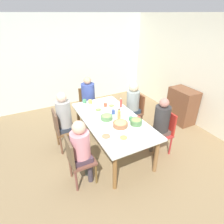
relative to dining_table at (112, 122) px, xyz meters
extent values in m
plane|color=#88704D|center=(0.00, 0.00, -0.68)|extent=(6.47, 6.47, 0.00)
cube|color=silver|center=(0.00, 2.46, 0.62)|extent=(5.63, 0.12, 2.60)
cube|color=silver|center=(-2.75, 0.00, 0.62)|extent=(0.12, 5.04, 2.60)
cube|color=white|center=(0.00, 0.00, 0.05)|extent=(2.02, 1.03, 0.04)
cylinder|color=olive|center=(-0.91, -0.42, -0.32)|extent=(0.07, 0.07, 0.72)
cylinder|color=brown|center=(0.91, -0.42, -0.32)|extent=(0.07, 0.07, 0.72)
cylinder|color=#955D31|center=(-0.91, 0.42, -0.32)|extent=(0.07, 0.07, 0.72)
cylinder|color=olive|center=(0.91, 0.42, -0.32)|extent=(0.07, 0.07, 0.72)
cube|color=brown|center=(0.50, -0.82, -0.24)|extent=(0.40, 0.40, 0.04)
cylinder|color=brown|center=(0.33, -0.99, -0.47)|extent=(0.04, 0.04, 0.43)
cylinder|color=brown|center=(0.67, -0.99, -0.47)|extent=(0.04, 0.04, 0.43)
cylinder|color=brown|center=(0.33, -0.65, -0.47)|extent=(0.04, 0.04, 0.43)
cylinder|color=brown|center=(0.67, -0.65, -0.47)|extent=(0.04, 0.04, 0.43)
cube|color=brown|center=(0.50, -1.00, -0.01)|extent=(0.38, 0.04, 0.45)
cylinder|color=#363E38|center=(0.42, -0.72, -0.46)|extent=(0.09, 0.09, 0.45)
cylinder|color=#3C363F|center=(0.58, -0.72, -0.46)|extent=(0.09, 0.09, 0.45)
cube|color=#493644|center=(0.50, -0.82, -0.18)|extent=(0.30, 0.30, 0.10)
cylinder|color=pink|center=(0.50, -0.82, 0.09)|extent=(0.30, 0.30, 0.44)
sphere|color=beige|center=(0.50, -0.82, 0.40)|extent=(0.21, 0.21, 0.21)
cube|color=brown|center=(-1.31, 0.00, -0.24)|extent=(0.40, 0.40, 0.04)
cylinder|color=brown|center=(-1.48, 0.17, -0.47)|extent=(0.04, 0.04, 0.43)
cylinder|color=brown|center=(-1.48, -0.17, -0.47)|extent=(0.04, 0.04, 0.43)
cylinder|color=brown|center=(-1.14, 0.17, -0.47)|extent=(0.04, 0.04, 0.43)
cylinder|color=brown|center=(-1.14, -0.17, -0.47)|extent=(0.04, 0.04, 0.43)
cube|color=brown|center=(-1.49, 0.00, -0.01)|extent=(0.04, 0.38, 0.45)
cylinder|color=#433D43|center=(-1.21, 0.08, -0.46)|extent=(0.09, 0.09, 0.45)
cylinder|color=#3D463D|center=(-1.21, -0.08, -0.46)|extent=(0.09, 0.09, 0.45)
cube|color=#36403F|center=(-1.31, 0.00, -0.18)|extent=(0.30, 0.30, 0.10)
cylinder|color=#3A4C95|center=(-1.31, 0.00, 0.12)|extent=(0.33, 0.33, 0.51)
sphere|color=tan|center=(-1.31, 0.00, 0.46)|extent=(0.19, 0.19, 0.19)
cube|color=brown|center=(-0.50, -0.82, -0.24)|extent=(0.40, 0.40, 0.04)
cylinder|color=brown|center=(-0.67, -0.99, -0.47)|extent=(0.04, 0.04, 0.43)
cylinder|color=brown|center=(-0.33, -0.99, -0.47)|extent=(0.04, 0.04, 0.43)
cylinder|color=brown|center=(-0.67, -0.65, -0.47)|extent=(0.04, 0.04, 0.43)
cylinder|color=brown|center=(-0.33, -0.65, -0.47)|extent=(0.04, 0.04, 0.43)
cube|color=brown|center=(-0.50, -1.00, -0.01)|extent=(0.38, 0.04, 0.45)
cylinder|color=#373456|center=(-0.58, -0.72, -0.46)|extent=(0.09, 0.09, 0.45)
cylinder|color=#30304D|center=(-0.42, -0.72, -0.46)|extent=(0.09, 0.09, 0.45)
cube|color=#2F3745|center=(-0.50, -0.82, -0.18)|extent=(0.30, 0.30, 0.10)
cylinder|color=#A1A29F|center=(-0.50, -0.82, 0.14)|extent=(0.29, 0.29, 0.54)
sphere|color=beige|center=(-0.50, -0.82, 0.50)|extent=(0.20, 0.20, 0.20)
cube|color=#B52E2D|center=(0.50, 0.82, -0.24)|extent=(0.40, 0.40, 0.04)
cylinder|color=#AF2C2D|center=(0.67, 0.99, -0.47)|extent=(0.04, 0.04, 0.43)
cylinder|color=red|center=(0.33, 0.99, -0.47)|extent=(0.04, 0.04, 0.43)
cylinder|color=#AF302B|center=(0.67, 0.65, -0.47)|extent=(0.04, 0.04, 0.43)
cylinder|color=#BB3424|center=(0.33, 0.65, -0.47)|extent=(0.04, 0.04, 0.43)
cube|color=#B1281F|center=(0.50, 1.00, -0.01)|extent=(0.38, 0.04, 0.45)
cylinder|color=brown|center=(0.58, 0.72, -0.46)|extent=(0.09, 0.09, 0.45)
cylinder|color=brown|center=(0.42, 0.72, -0.46)|extent=(0.09, 0.09, 0.45)
cube|color=brown|center=(0.50, 0.82, -0.18)|extent=(0.30, 0.30, 0.10)
cylinder|color=#2F2D2D|center=(0.50, 0.82, 0.12)|extent=(0.29, 0.29, 0.51)
sphere|color=#AC7062|center=(0.50, 0.82, 0.46)|extent=(0.18, 0.18, 0.18)
cube|color=brown|center=(-0.50, 0.82, -0.24)|extent=(0.40, 0.40, 0.04)
cylinder|color=brown|center=(-0.33, 0.99, -0.47)|extent=(0.04, 0.04, 0.43)
cylinder|color=brown|center=(-0.67, 0.99, -0.47)|extent=(0.04, 0.04, 0.43)
cylinder|color=brown|center=(-0.33, 0.65, -0.47)|extent=(0.04, 0.04, 0.43)
cylinder|color=brown|center=(-0.67, 0.65, -0.47)|extent=(0.04, 0.04, 0.43)
cube|color=brown|center=(-0.50, 1.00, -0.01)|extent=(0.38, 0.04, 0.45)
cylinder|color=#252D42|center=(-0.42, 0.72, -0.46)|extent=(0.09, 0.09, 0.45)
cylinder|color=#333148|center=(-0.58, 0.72, -0.46)|extent=(0.09, 0.09, 0.45)
cube|color=#2A3B49|center=(-0.50, 0.82, -0.18)|extent=(0.30, 0.30, 0.10)
cylinder|color=#929E9C|center=(-0.50, 0.82, 0.10)|extent=(0.30, 0.30, 0.46)
sphere|color=beige|center=(-0.50, 0.82, 0.42)|extent=(0.22, 0.22, 0.22)
cylinder|color=silver|center=(0.50, -0.37, 0.08)|extent=(0.26, 0.26, 0.01)
ellipsoid|color=#C37A56|center=(0.50, -0.37, 0.10)|extent=(0.14, 0.14, 0.02)
cylinder|color=white|center=(-0.43, -0.11, 0.08)|extent=(0.22, 0.22, 0.01)
ellipsoid|color=#7A924D|center=(-0.43, -0.11, 0.10)|extent=(0.12, 0.12, 0.02)
cylinder|color=white|center=(-0.48, 0.23, 0.08)|extent=(0.22, 0.22, 0.01)
ellipsoid|color=#828F53|center=(-0.48, 0.23, 0.10)|extent=(0.12, 0.12, 0.02)
cylinder|color=beige|center=(0.67, -0.13, 0.08)|extent=(0.22, 0.22, 0.01)
ellipsoid|color=tan|center=(0.67, -0.13, 0.10)|extent=(0.12, 0.12, 0.02)
cylinder|color=#537F4C|center=(-0.04, -0.10, 0.11)|extent=(0.24, 0.24, 0.07)
ellipsoid|color=#839D5D|center=(-0.04, -0.10, 0.15)|extent=(0.19, 0.19, 0.04)
cylinder|color=#4D7644|center=(0.38, 0.31, 0.12)|extent=(0.22, 0.22, 0.09)
ellipsoid|color=#8AAF56|center=(0.38, 0.31, 0.17)|extent=(0.18, 0.18, 0.04)
cylinder|color=#945E3F|center=(0.31, 0.01, 0.11)|extent=(0.27, 0.27, 0.08)
ellipsoid|color=#D5B867|center=(0.31, 0.01, 0.15)|extent=(0.22, 0.22, 0.04)
cylinder|color=#3B5096|center=(-0.17, 0.11, 0.12)|extent=(0.07, 0.07, 0.09)
torus|color=#315D99|center=(-0.12, 0.11, 0.12)|extent=(0.05, 0.01, 0.05)
cylinder|color=#428F57|center=(0.22, 0.29, 0.11)|extent=(0.07, 0.07, 0.08)
torus|color=#488A65|center=(0.27, 0.29, 0.11)|extent=(0.05, 0.01, 0.05)
cylinder|color=#D05439|center=(-0.54, 0.11, 0.11)|extent=(0.08, 0.08, 0.08)
torus|color=#D35040|center=(-0.49, 0.11, 0.11)|extent=(0.05, 0.01, 0.05)
cylinder|color=#499364|center=(-0.94, -0.23, 0.11)|extent=(0.08, 0.08, 0.08)
torus|color=#4E8967|center=(-0.89, -0.23, 0.11)|extent=(0.05, 0.01, 0.05)
cylinder|color=#EECF55|center=(-0.86, -0.12, 0.11)|extent=(0.09, 0.09, 0.07)
torus|color=yellow|center=(-0.80, -0.12, 0.11)|extent=(0.05, 0.01, 0.05)
cylinder|color=#D4453A|center=(0.29, 0.42, 0.11)|extent=(0.08, 0.08, 0.08)
torus|color=#D34640|center=(0.34, 0.42, 0.11)|extent=(0.05, 0.01, 0.05)
cylinder|color=tan|center=(0.05, 0.12, 0.16)|extent=(0.06, 0.06, 0.17)
cone|color=gold|center=(0.05, 0.12, 0.26)|extent=(0.06, 0.06, 0.03)
cylinder|color=black|center=(0.05, 0.12, 0.28)|extent=(0.03, 0.03, 0.01)
cylinder|color=red|center=(-0.36, 0.40, 0.16)|extent=(0.05, 0.05, 0.17)
cone|color=red|center=(-0.36, 0.40, 0.26)|extent=(0.05, 0.05, 0.03)
cylinder|color=silver|center=(-0.36, 0.40, 0.28)|extent=(0.03, 0.03, 0.01)
cube|color=brown|center=(-0.22, 2.16, -0.23)|extent=(0.70, 0.44, 0.90)
camera|label=1|loc=(2.79, -1.43, 1.91)|focal=29.70mm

